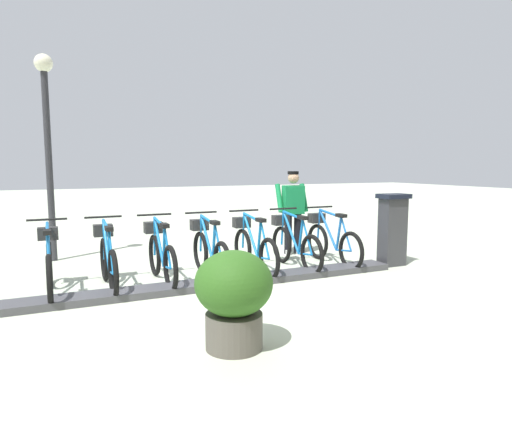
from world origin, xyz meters
The scene contains 13 objects.
ground_plane centered at (0.00, 0.00, 0.00)m, with size 60.00×60.00×0.00m, color beige.
dock_rail_base centered at (0.00, 0.00, 0.05)m, with size 0.44×6.22×0.10m, color #47474C.
payment_kiosk centered at (0.05, -3.41, 0.67)m, with size 0.36×0.52×1.28m.
bike_docked_0 centered at (0.63, -2.51, 0.43)m, with size 1.72×0.54×1.02m.
bike_docked_1 centered at (0.63, -1.74, 0.43)m, with size 1.72×0.54×1.02m.
bike_docked_2 centered at (0.63, -0.96, 0.43)m, with size 1.72×0.54×1.02m.
bike_docked_3 centered at (0.63, -0.19, 0.43)m, with size 1.72×0.54×1.02m.
bike_docked_4 centered at (0.63, 0.59, 0.43)m, with size 1.72×0.54×1.02m.
bike_docked_5 centered at (0.63, 1.36, 0.43)m, with size 1.72×0.54×1.02m.
bike_docked_6 centered at (0.63, 2.14, 0.43)m, with size 1.72×0.54×1.02m.
worker_near_rack centered at (1.68, -2.31, 0.91)m, with size 0.53×0.67×1.66m.
lamp_post centered at (3.01, 2.07, 2.47)m, with size 0.32×0.32×3.75m.
planter_bush centered at (-2.18, 0.51, 0.54)m, with size 0.76×0.76×0.97m.
Camera 1 is at (-6.10, 2.08, 1.78)m, focal length 31.56 mm.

